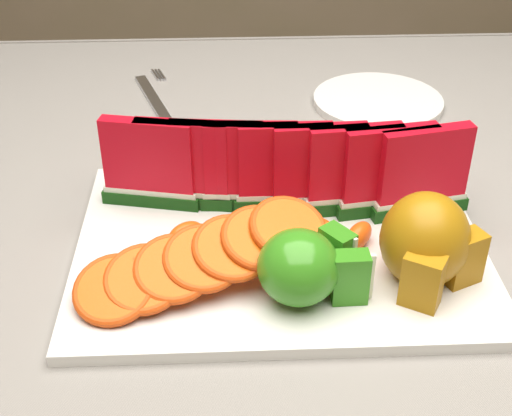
{
  "coord_description": "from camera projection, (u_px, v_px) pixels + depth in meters",
  "views": [
    {
      "loc": [
        -0.01,
        -0.66,
        1.19
      ],
      "look_at": [
        0.02,
        -0.09,
        0.81
      ],
      "focal_mm": 50.0,
      "sensor_mm": 36.0,
      "label": 1
    }
  ],
  "objects": [
    {
      "name": "tablecloth",
      "position": [
        236.0,
        234.0,
        0.81
      ],
      "size": [
        1.53,
        1.03,
        0.2
      ],
      "color": "slate",
      "rests_on": "table"
    },
    {
      "name": "side_plate",
      "position": [
        378.0,
        101.0,
        0.99
      ],
      "size": [
        0.21,
        0.21,
        0.01
      ],
      "color": "silver",
      "rests_on": "tablecloth"
    },
    {
      "name": "apple_cluster",
      "position": [
        306.0,
        267.0,
        0.62
      ],
      "size": [
        0.11,
        0.1,
        0.07
      ],
      "color": "#337B13",
      "rests_on": "platter"
    },
    {
      "name": "tangerine_segments",
      "position": [
        270.0,
        232.0,
        0.7
      ],
      "size": [
        0.21,
        0.06,
        0.02
      ],
      "color": "orange",
      "rests_on": "platter"
    },
    {
      "name": "platter",
      "position": [
        280.0,
        246.0,
        0.71
      ],
      "size": [
        0.4,
        0.3,
        0.01
      ],
      "color": "silver",
      "rests_on": "tablecloth"
    },
    {
      "name": "fork",
      "position": [
        155.0,
        97.0,
        1.01
      ],
      "size": [
        0.07,
        0.19,
        0.0
      ],
      "color": "silver",
      "rests_on": "tablecloth"
    },
    {
      "name": "orange_fan_front",
      "position": [
        203.0,
        258.0,
        0.64
      ],
      "size": [
        0.25,
        0.14,
        0.06
      ],
      "color": "red",
      "rests_on": "platter"
    },
    {
      "name": "table",
      "position": [
        237.0,
        277.0,
        0.84
      ],
      "size": [
        1.4,
        0.9,
        0.75
      ],
      "color": "#533220",
      "rests_on": "ground"
    },
    {
      "name": "pear_cluster",
      "position": [
        427.0,
        243.0,
        0.64
      ],
      "size": [
        0.1,
        0.11,
        0.09
      ],
      "color": "#A7840D",
      "rests_on": "platter"
    },
    {
      "name": "orange_fan_back",
      "position": [
        267.0,
        163.0,
        0.8
      ],
      "size": [
        0.29,
        0.11,
        0.05
      ],
      "color": "red",
      "rests_on": "platter"
    },
    {
      "name": "watermelon_row",
      "position": [
        285.0,
        170.0,
        0.73
      ],
      "size": [
        0.39,
        0.07,
        0.1
      ],
      "color": "#0E380A",
      "rests_on": "platter"
    }
  ]
}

